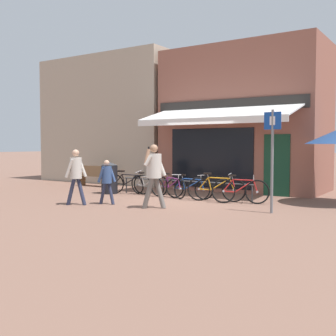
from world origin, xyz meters
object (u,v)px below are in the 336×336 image
bicycle_purple (171,187)px  parking_sign (272,150)px  pedestrian_second_adult (76,171)px  bicycle_orange (216,189)px  park_bench (93,175)px  bicycle_red (240,191)px  litter_bin (109,178)px  bicycle_blue (189,188)px  bicycle_silver (147,185)px  bicycle_black (129,183)px  pedestrian_child (107,177)px  pedestrian_adult (154,169)px

bicycle_purple → parking_sign: 4.32m
pedestrian_second_adult → bicycle_purple: bearing=-122.0°
bicycle_orange → park_bench: bearing=151.3°
bicycle_red → litter_bin: (-4.92, -0.22, 0.19)m
bicycle_blue → parking_sign: parking_sign is taller
bicycle_silver → park_bench: 3.96m
bicycle_black → park_bench: (-2.96, 1.32, 0.09)m
bicycle_red → bicycle_orange: bearing=158.0°
bicycle_silver → park_bench: park_bench is taller
bicycle_silver → parking_sign: bearing=-1.7°
bicycle_silver → pedestrian_child: bearing=-68.9°
pedestrian_second_adult → bicycle_silver: bearing=-104.6°
bicycle_red → litter_bin: size_ratio=1.45×
bicycle_red → bicycle_silver: bearing=156.6°
bicycle_purple → pedestrian_child: 2.55m
bicycle_silver → bicycle_blue: bicycle_silver is taller
bicycle_blue → pedestrian_second_adult: bearing=-128.9°
bicycle_red → pedestrian_second_adult: bearing=-164.2°
bicycle_blue → pedestrian_adult: (0.24, -2.30, 0.72)m
bicycle_orange → bicycle_silver: bearing=161.2°
bicycle_silver → litter_bin: bearing=-153.0°
bicycle_red → pedestrian_second_adult: pedestrian_second_adult is taller
pedestrian_adult → bicycle_black: bearing=-49.8°
bicycle_black → pedestrian_adult: size_ratio=1.02×
bicycle_black → bicycle_red: (4.30, -0.09, 0.01)m
pedestrian_adult → litter_bin: (-3.35, 1.98, -0.50)m
bicycle_blue → pedestrian_second_adult: pedestrian_second_adult is taller
parking_sign → litter_bin: bearing=171.1°
bicycle_blue → park_bench: 5.60m
litter_bin → bicycle_silver: bearing=13.6°
bicycle_black → bicycle_orange: bicycle_orange is taller
bicycle_black → pedestrian_second_adult: bearing=-90.2°
bicycle_blue → park_bench: bearing=161.2°
pedestrian_adult → bicycle_blue: bearing=-93.7°
bicycle_red → litter_bin: litter_bin is taller
bicycle_orange → pedestrian_child: 3.35m
bicycle_black → bicycle_red: bearing=-10.4°
bicycle_silver → bicycle_red: size_ratio=1.03×
bicycle_orange → parking_sign: bearing=-45.4°
parking_sign → bicycle_blue: bearing=157.9°
bicycle_black → bicycle_purple: bearing=-8.5°
bicycle_orange → parking_sign: size_ratio=0.67×
parking_sign → pedestrian_child: bearing=-166.4°
bicycle_purple → pedestrian_second_adult: (-1.30, -3.03, 0.63)m
parking_sign → park_bench: bearing=163.2°
bicycle_red → pedestrian_second_adult: 4.85m
parking_sign → pedestrian_adult: bearing=-161.5°
bicycle_silver → pedestrian_child: 2.49m
bicycle_blue → bicycle_red: bearing=-8.2°
bicycle_black → pedestrian_second_adult: pedestrian_second_adult is taller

